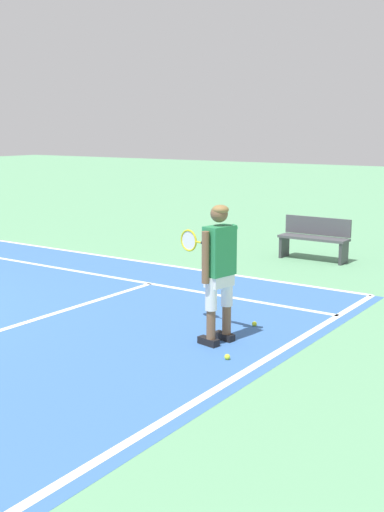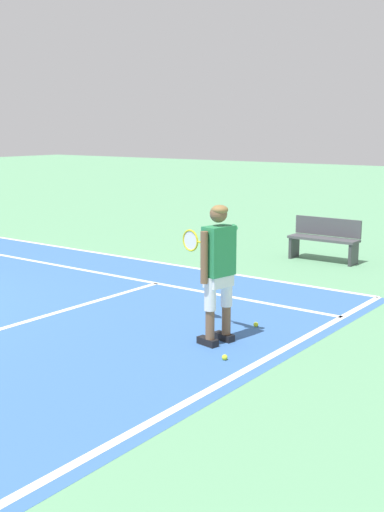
{
  "view_description": "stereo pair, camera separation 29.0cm",
  "coord_description": "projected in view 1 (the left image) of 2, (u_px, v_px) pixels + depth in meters",
  "views": [
    {
      "loc": [
        -4.35,
        -9.28,
        2.61
      ],
      "look_at": [
        2.15,
        -4.79,
        1.05
      ],
      "focal_mm": 45.8,
      "sensor_mm": 36.0,
      "label": 1
    },
    {
      "loc": [
        -4.18,
        -9.51,
        2.61
      ],
      "look_at": [
        2.15,
        -4.79,
        1.05
      ],
      "focal_mm": 45.8,
      "sensor_mm": 36.0,
      "label": 2
    }
  ],
  "objects": [
    {
      "name": "line_baseline",
      "position": [
        162.0,
        422.0,
        5.88
      ],
      "size": [
        10.98,
        0.1,
        0.01
      ],
      "primitive_type": "cube",
      "color": "white",
      "rests_on": "ground"
    },
    {
      "name": "line_singles_right",
      "position": [
        85.0,
        273.0,
        11.92
      ],
      "size": [
        0.1,
        9.78,
        0.01
      ],
      "primitive_type": "cube",
      "color": "white",
      "rests_on": "ground"
    },
    {
      "name": "tennis_ball_near_feet",
      "position": [
        254.0,
        324.0,
        8.71
      ],
      "size": [
        0.07,
        0.07,
        0.07
      ],
      "primitive_type": "sphere",
      "color": "#CCE02D",
      "rests_on": "ground"
    },
    {
      "name": "courtside_bench",
      "position": [
        315.0,
        238.0,
        13.01
      ],
      "size": [
        0.4,
        1.4,
        0.85
      ],
      "color": "#47474C",
      "rests_on": "ground"
    },
    {
      "name": "tennis_player",
      "position": [
        218.0,
        264.0,
        7.87
      ],
      "size": [
        0.8,
        1.07,
        1.71
      ],
      "color": "black",
      "rests_on": "ground"
    },
    {
      "name": "line_doubles_right",
      "position": [
        133.0,
        260.0,
        13.03
      ],
      "size": [
        0.1,
        9.78,
        0.01
      ],
      "primitive_type": "cube",
      "color": "white",
      "rests_on": "ground"
    },
    {
      "name": "tennis_ball_by_baseline",
      "position": [
        227.0,
        357.0,
        7.45
      ],
      "size": [
        0.07,
        0.07,
        0.07
      ],
      "primitive_type": "sphere",
      "color": "#CCE02D",
      "rests_on": "ground"
    }
  ]
}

